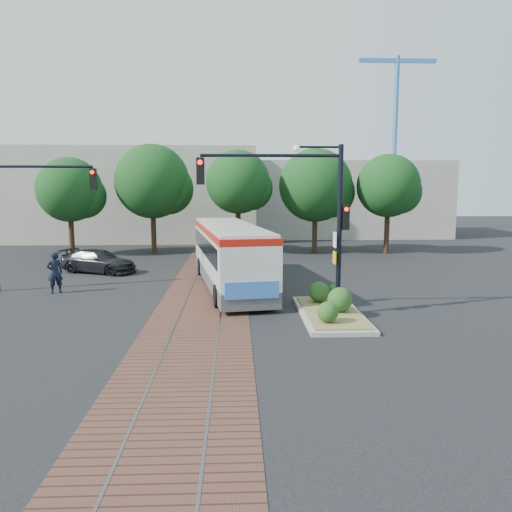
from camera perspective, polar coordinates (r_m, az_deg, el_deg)
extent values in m
plane|color=black|center=(19.36, -6.26, -6.23)|extent=(120.00, 120.00, 0.00)
cube|color=#502D24|center=(23.25, -5.59, -3.80)|extent=(3.60, 40.00, 0.01)
cube|color=slate|center=(23.30, -7.43, -3.78)|extent=(0.06, 40.00, 0.01)
cube|color=slate|center=(23.22, -3.74, -3.78)|extent=(0.06, 40.00, 0.01)
cylinder|color=#382314|center=(36.68, -20.33, 2.30)|extent=(0.36, 0.36, 2.86)
sphere|color=#143F17|center=(36.53, -20.56, 7.11)|extent=(4.40, 4.40, 4.40)
cylinder|color=#382314|center=(36.14, -11.62, 2.77)|extent=(0.36, 0.36, 3.12)
sphere|color=#143F17|center=(36.00, -11.77, 8.34)|extent=(5.20, 5.20, 5.20)
cylinder|color=#382314|center=(34.86, -2.04, 2.96)|extent=(0.36, 0.36, 3.39)
sphere|color=#143F17|center=(34.73, -2.07, 8.46)|extent=(4.40, 4.40, 4.40)
cylinder|color=#382314|center=(36.12, 6.72, 2.66)|extent=(0.36, 0.36, 2.86)
sphere|color=#143F17|center=(35.97, 6.81, 8.03)|extent=(5.20, 5.20, 5.20)
cylinder|color=#382314|center=(36.46, 14.71, 2.72)|extent=(0.36, 0.36, 3.12)
sphere|color=#143F17|center=(36.32, 14.89, 7.77)|extent=(4.40, 4.40, 4.40)
cube|color=#ADA899|center=(47.66, -13.71, 6.86)|extent=(22.00, 12.00, 8.00)
cube|color=#ADA899|center=(49.89, 10.09, 6.43)|extent=(18.00, 10.00, 7.00)
cylinder|color=#3F72B2|center=(55.46, 15.53, 12.09)|extent=(0.50, 0.50, 18.00)
cube|color=#3F72B2|center=(56.75, 15.87, 20.68)|extent=(8.00, 0.40, 0.40)
cube|color=#444446|center=(23.69, -3.00, -2.33)|extent=(4.00, 11.22, 0.64)
cube|color=silver|center=(23.50, -3.02, 0.53)|extent=(4.02, 11.22, 1.74)
cube|color=black|center=(23.74, -3.12, 1.27)|extent=(3.90, 10.14, 0.82)
cube|color=#B0170D|center=(23.40, -3.04, 2.98)|extent=(4.06, 11.23, 0.27)
cube|color=silver|center=(23.38, -3.04, 3.42)|extent=(3.89, 10.85, 0.13)
cube|color=black|center=(18.22, -0.56, -0.46)|extent=(1.46, 0.34, 0.82)
cube|color=blue|center=(18.26, -0.46, -3.95)|extent=(2.00, 0.37, 0.64)
cube|color=orange|center=(22.90, 0.28, -1.05)|extent=(0.71, 4.08, 1.01)
cylinder|color=black|center=(19.73, -4.35, -4.57)|extent=(0.46, 0.96, 0.92)
cylinder|color=black|center=(20.09, 1.64, -4.32)|extent=(0.46, 0.96, 0.92)
cylinder|color=black|center=(26.98, -6.30, -1.20)|extent=(0.46, 0.96, 0.92)
cylinder|color=black|center=(27.25, -1.88, -1.06)|extent=(0.46, 0.96, 0.92)
cube|color=gray|center=(18.65, 8.50, -6.59)|extent=(2.20, 5.20, 0.15)
cube|color=olive|center=(18.62, 8.51, -6.24)|extent=(1.90, 4.80, 0.08)
sphere|color=#1E4719|center=(16.93, 8.21, -6.32)|extent=(0.70, 0.70, 0.70)
sphere|color=#1E4719|center=(18.37, 9.58, -4.89)|extent=(0.90, 0.90, 0.90)
sphere|color=#1E4719|center=(19.83, 7.21, -4.04)|extent=(0.80, 0.80, 0.80)
sphere|color=#1E4719|center=(20.45, 8.91, -3.99)|extent=(0.60, 0.60, 0.60)
cylinder|color=black|center=(18.38, 9.50, 3.12)|extent=(0.18, 0.18, 6.00)
cylinder|color=black|center=(18.00, 1.73, 11.41)|extent=(5.00, 0.12, 0.12)
cube|color=black|center=(17.98, -6.37, 9.62)|extent=(0.28, 0.22, 0.95)
sphere|color=#FF190C|center=(17.85, -6.42, 10.59)|extent=(0.18, 0.18, 0.18)
cube|color=black|center=(18.39, 10.21, 4.36)|extent=(0.26, 0.20, 0.90)
sphere|color=#FF190C|center=(18.25, 10.32, 5.27)|extent=(0.16, 0.16, 0.16)
cube|color=white|center=(18.26, 9.00, 1.84)|extent=(0.04, 0.45, 0.55)
cube|color=yellow|center=(18.34, 8.95, -0.18)|extent=(0.04, 0.45, 0.45)
cylinder|color=black|center=(18.22, 7.20, 12.26)|extent=(1.60, 0.08, 0.08)
sphere|color=silver|center=(18.10, 4.64, 12.16)|extent=(0.24, 0.24, 0.24)
cylinder|color=black|center=(24.31, -23.34, 9.37)|extent=(4.50, 0.12, 0.12)
cube|color=black|center=(23.60, -18.10, 8.35)|extent=(0.28, 0.22, 0.95)
sphere|color=#FF190C|center=(23.47, -18.23, 9.08)|extent=(0.18, 0.18, 0.18)
imported|color=black|center=(23.95, -22.00, -1.75)|extent=(0.81, 0.73, 1.86)
imported|color=black|center=(28.91, -17.57, -0.56)|extent=(4.71, 3.30, 1.27)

